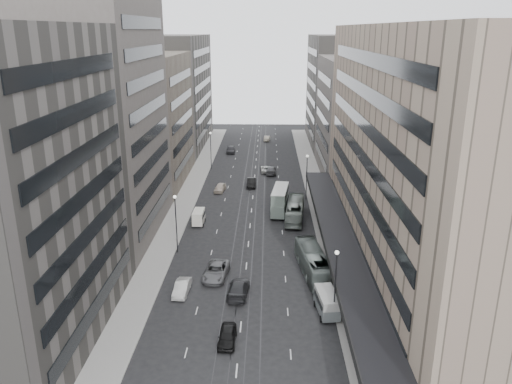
# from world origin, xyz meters

# --- Properties ---
(ground) EXTENTS (220.00, 220.00, 0.00)m
(ground) POSITION_xyz_m (0.00, 0.00, 0.00)
(ground) COLOR black
(ground) RESTS_ON ground
(sidewalk_right) EXTENTS (4.00, 125.00, 0.15)m
(sidewalk_right) POSITION_xyz_m (12.00, 37.50, 0.07)
(sidewalk_right) COLOR gray
(sidewalk_right) RESTS_ON ground
(sidewalk_left) EXTENTS (4.00, 125.00, 0.15)m
(sidewalk_left) POSITION_xyz_m (-12.00, 37.50, 0.07)
(sidewalk_left) COLOR gray
(sidewalk_left) RESTS_ON ground
(department_store) EXTENTS (19.20, 60.00, 30.00)m
(department_store) POSITION_xyz_m (21.45, 8.00, 14.95)
(department_store) COLOR gray
(department_store) RESTS_ON ground
(building_right_mid) EXTENTS (15.00, 28.00, 24.00)m
(building_right_mid) POSITION_xyz_m (21.50, 52.00, 12.00)
(building_right_mid) COLOR #504A45
(building_right_mid) RESTS_ON ground
(building_right_far) EXTENTS (15.00, 32.00, 28.00)m
(building_right_far) POSITION_xyz_m (21.50, 82.00, 14.00)
(building_right_far) COLOR #5E5A54
(building_right_far) RESTS_ON ground
(building_left_a) EXTENTS (15.00, 28.00, 30.00)m
(building_left_a) POSITION_xyz_m (-21.50, -8.00, 15.00)
(building_left_a) COLOR #5E5A54
(building_left_a) RESTS_ON ground
(building_left_b) EXTENTS (15.00, 26.00, 34.00)m
(building_left_b) POSITION_xyz_m (-21.50, 19.00, 17.00)
(building_left_b) COLOR #504A45
(building_left_b) RESTS_ON ground
(building_left_c) EXTENTS (15.00, 28.00, 25.00)m
(building_left_c) POSITION_xyz_m (-21.50, 46.00, 12.50)
(building_left_c) COLOR #6A6052
(building_left_c) RESTS_ON ground
(building_left_d) EXTENTS (15.00, 38.00, 28.00)m
(building_left_d) POSITION_xyz_m (-21.50, 79.00, 14.00)
(building_left_d) COLOR #5E5A54
(building_left_d) RESTS_ON ground
(lamp_right_near) EXTENTS (0.44, 0.44, 8.32)m
(lamp_right_near) POSITION_xyz_m (9.70, -5.00, 5.20)
(lamp_right_near) COLOR #262628
(lamp_right_near) RESTS_ON ground
(lamp_right_far) EXTENTS (0.44, 0.44, 8.32)m
(lamp_right_far) POSITION_xyz_m (9.70, 35.00, 5.20)
(lamp_right_far) COLOR #262628
(lamp_right_far) RESTS_ON ground
(lamp_left_near) EXTENTS (0.44, 0.44, 8.32)m
(lamp_left_near) POSITION_xyz_m (-9.70, 12.00, 5.20)
(lamp_left_near) COLOR #262628
(lamp_left_near) RESTS_ON ground
(lamp_left_far) EXTENTS (0.44, 0.44, 8.32)m
(lamp_left_far) POSITION_xyz_m (-9.70, 55.00, 5.20)
(lamp_left_far) COLOR #262628
(lamp_left_far) RESTS_ON ground
(bus_near) EXTENTS (4.16, 11.64, 3.17)m
(bus_near) POSITION_xyz_m (8.50, 6.07, 1.59)
(bus_near) COLOR gray
(bus_near) RESTS_ON ground
(bus_far) EXTENTS (3.67, 11.11, 3.04)m
(bus_far) POSITION_xyz_m (7.18, 25.11, 1.52)
(bus_far) COLOR #96A198
(bus_far) RESTS_ON ground
(double_decker) EXTENTS (3.27, 8.22, 4.38)m
(double_decker) POSITION_xyz_m (4.79, 27.76, 2.36)
(double_decker) COLOR gray
(double_decker) RESTS_ON ground
(vw_microbus) EXTENTS (2.60, 4.87, 2.51)m
(vw_microbus) POSITION_xyz_m (9.20, -3.21, 1.40)
(vw_microbus) COLOR #5A6062
(vw_microbus) RESTS_ON ground
(panel_van) EXTENTS (1.84, 3.65, 2.29)m
(panel_van) POSITION_xyz_m (-8.14, 22.45, 1.26)
(panel_van) COLOR silver
(panel_van) RESTS_ON ground
(sedan_0) EXTENTS (1.83, 4.30, 1.45)m
(sedan_0) POSITION_xyz_m (-1.18, -8.72, 0.72)
(sedan_0) COLOR black
(sedan_0) RESTS_ON ground
(sedan_1) EXTENTS (1.73, 4.47, 1.45)m
(sedan_1) POSITION_xyz_m (-7.21, 0.74, 0.73)
(sedan_1) COLOR beige
(sedan_1) RESTS_ON ground
(sedan_2) EXTENTS (3.33, 6.18, 1.65)m
(sedan_2) POSITION_xyz_m (-3.63, 4.83, 0.82)
(sedan_2) COLOR slate
(sedan_2) RESTS_ON ground
(sedan_3) EXTENTS (2.70, 5.78, 1.63)m
(sedan_3) POSITION_xyz_m (-0.59, 0.59, 0.82)
(sedan_3) COLOR #242527
(sedan_3) RESTS_ON ground
(sedan_4) EXTENTS (2.29, 4.55, 1.49)m
(sedan_4) POSITION_xyz_m (-6.31, 39.22, 0.74)
(sedan_4) COLOR #C1B1A0
(sedan_4) RESTS_ON ground
(sedan_5) EXTENTS (1.75, 4.94, 1.62)m
(sedan_5) POSITION_xyz_m (-0.41, 42.58, 0.81)
(sedan_5) COLOR black
(sedan_5) RESTS_ON ground
(sedan_6) EXTENTS (2.37, 4.86, 1.33)m
(sedan_6) POSITION_xyz_m (2.36, 53.15, 0.66)
(sedan_6) COLOR silver
(sedan_6) RESTS_ON ground
(sedan_7) EXTENTS (2.32, 5.43, 1.56)m
(sedan_7) POSITION_xyz_m (3.42, 51.82, 0.78)
(sedan_7) COLOR #515052
(sedan_7) RESTS_ON ground
(sedan_8) EXTENTS (2.22, 5.12, 1.72)m
(sedan_8) POSITION_xyz_m (-6.51, 70.36, 0.86)
(sedan_8) COLOR #2A2A2D
(sedan_8) RESTS_ON ground
(sedan_9) EXTENTS (1.86, 4.46, 1.43)m
(sedan_9) POSITION_xyz_m (2.51, 84.82, 0.72)
(sedan_9) COLOR #9D9482
(sedan_9) RESTS_ON ground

